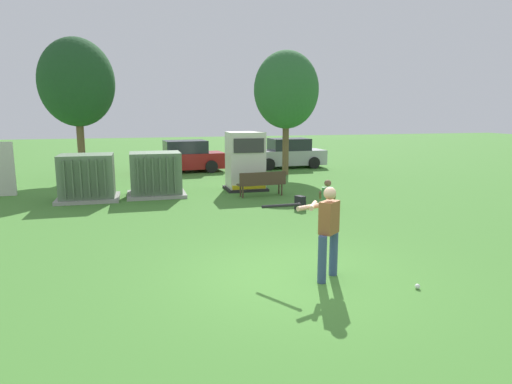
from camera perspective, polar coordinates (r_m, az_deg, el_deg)
ground_plane at (r=8.68m, az=4.52°, el=-10.59°), size 96.00×96.00×0.00m
transformer_west at (r=16.73m, az=-20.76°, el=1.68°), size 2.10×1.70×1.62m
transformer_mid_west at (r=16.85m, az=-12.69°, el=2.16°), size 2.10×1.70×1.62m
generator_enclosure at (r=17.74m, az=-1.39°, el=3.93°), size 1.60×1.40×2.30m
park_bench at (r=16.37m, az=0.78°, el=1.28°), size 1.83×0.55×0.92m
batter at (r=8.34m, az=8.94°, el=-4.53°), size 1.24×1.39×1.74m
sports_ball at (r=8.53m, az=19.94°, el=-11.27°), size 0.09×0.09×0.09m
seated_spectator at (r=14.47m, az=9.11°, el=-0.68°), size 0.66×0.79×0.96m
backpack at (r=14.30m, az=5.69°, el=-1.39°), size 0.35×0.37×0.44m
tree_left at (r=22.22m, az=-21.93°, el=12.82°), size 3.33×3.33×6.36m
tree_center_left at (r=22.08m, az=3.89°, el=12.85°), size 3.13×3.13×5.98m
parked_car_leftmost at (r=23.44m, az=-9.26°, el=4.40°), size 4.33×2.19×1.62m
parked_car_left_of_center at (r=24.99m, az=4.00°, el=4.86°), size 4.23×1.99×1.62m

